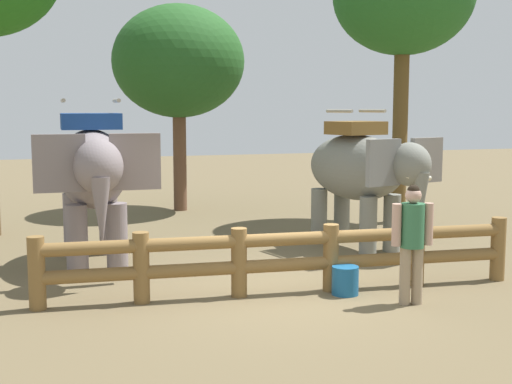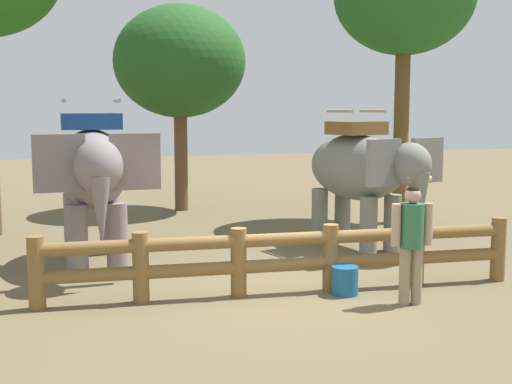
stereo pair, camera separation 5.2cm
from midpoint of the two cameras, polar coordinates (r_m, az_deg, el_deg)
The scene contains 7 objects.
ground_plane at distance 10.65m, azimuth 2.33°, elevation -8.45°, with size 60.00×60.00×0.00m, color brown.
log_fence at distance 10.50m, azimuth 2.34°, elevation -5.28°, with size 7.51×0.82×1.05m.
elephant_near_left at distance 12.46m, azimuth -13.55°, elevation 1.53°, with size 1.99×3.48×3.00m.
elephant_center at distance 13.90m, azimuth 8.73°, elevation 1.75°, with size 2.16×3.35×2.81m.
tourist_woman_in_black at distance 10.11m, azimuth 12.75°, elevation -3.56°, with size 0.61×0.39×1.75m.
tree_far_right at distance 19.00m, azimuth -6.56°, elevation 10.69°, with size 3.59×3.59×5.61m.
feed_bucket at distance 10.61m, azimuth 7.30°, elevation -7.32°, with size 0.41×0.41×0.44m.
Camera 1 is at (-3.57, -9.62, 2.85)m, focal length 47.99 mm.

